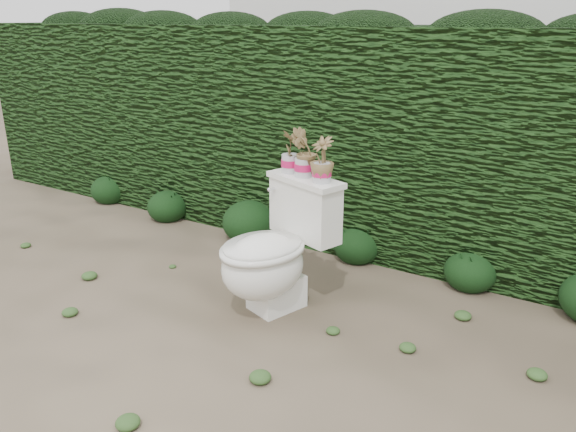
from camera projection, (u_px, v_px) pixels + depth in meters
The scene contains 11 objects.
ground at pixel (260, 324), 3.20m from camera, with size 60.00×60.00×0.00m, color #807058.
hedge at pixel (379, 138), 4.22m from camera, with size 8.00×1.00×1.60m, color #274F1A.
toilet at pixel (274, 254), 3.26m from camera, with size 0.65×0.79×0.78m.
potted_plant_left at pixel (290, 153), 3.33m from camera, with size 0.13×0.09×0.24m, color #2F7C26.
potted_plant_center at pixel (304, 154), 3.23m from camera, with size 0.15×0.12×0.27m, color #2F7C26.
potted_plant_right at pixel (322, 161), 3.13m from camera, with size 0.14×0.14×0.25m, color #2F7C26.
liriope_clump_0 at pixel (109, 187), 5.30m from camera, with size 0.35×0.35×0.28m, color #153512.
liriope_clump_1 at pixel (167, 204), 4.83m from camera, with size 0.35×0.35×0.28m, color #153512.
liriope_clump_2 at pixel (250, 219), 4.38m from camera, with size 0.43×0.43×0.34m, color #153512.
liriope_clump_3 at pixel (357, 242), 4.02m from camera, with size 0.34×0.34×0.27m, color #153512.
liriope_clump_4 at pixel (471, 267), 3.61m from camera, with size 0.34×0.34×0.27m, color #153512.
Camera 1 is at (1.62, -2.30, 1.66)m, focal length 35.00 mm.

